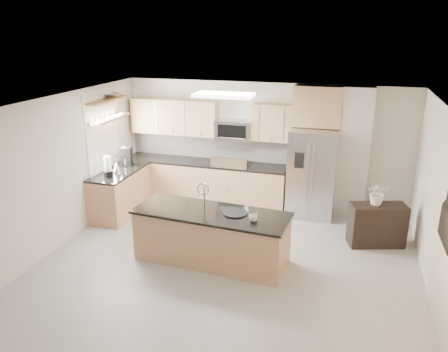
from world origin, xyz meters
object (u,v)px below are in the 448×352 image
(range, at_px, (232,184))
(blender, at_px, (108,168))
(platter, at_px, (235,213))
(flower_vase, at_px, (379,187))
(coffee_maker, at_px, (127,157))
(cup, at_px, (253,218))
(television, at_px, (444,228))
(microwave, at_px, (234,130))
(bowl, at_px, (112,95))
(kettle, at_px, (117,167))
(island, at_px, (211,236))
(refrigerator, at_px, (312,173))
(credenza, at_px, (377,225))

(range, bearing_deg, blender, -144.97)
(platter, bearing_deg, flower_vase, 31.19)
(coffee_maker, bearing_deg, cup, -30.94)
(range, height_order, television, television)
(microwave, height_order, blender, microwave)
(coffee_maker, xyz_separation_m, bowl, (-0.16, -0.11, 1.29))
(coffee_maker, distance_m, flower_vase, 4.98)
(kettle, distance_m, television, 5.86)
(platter, bearing_deg, television, -15.32)
(island, relative_size, bowl, 6.14)
(range, bearing_deg, television, -41.64)
(refrigerator, height_order, flower_vase, refrigerator)
(coffee_maker, xyz_separation_m, television, (5.61, -2.45, 0.25))
(range, height_order, refrigerator, refrigerator)
(island, relative_size, kettle, 9.39)
(range, relative_size, island, 0.45)
(microwave, distance_m, flower_vase, 3.15)
(cup, distance_m, bowl, 4.01)
(island, xyz_separation_m, coffee_maker, (-2.40, 1.72, 0.67))
(coffee_maker, relative_size, television, 0.35)
(bowl, bearing_deg, kettle, -62.79)
(refrigerator, relative_size, kettle, 6.54)
(cup, bearing_deg, island, 168.20)
(refrigerator, relative_size, cup, 13.72)
(microwave, bearing_deg, platter, -74.38)
(island, bearing_deg, blender, 162.87)
(range, height_order, blender, blender)
(range, distance_m, cup, 2.78)
(microwave, xyz_separation_m, cup, (1.03, -2.67, -0.71))
(microwave, bearing_deg, coffee_maker, -159.26)
(flower_vase, distance_m, television, 2.21)
(refrigerator, xyz_separation_m, platter, (-0.97, -2.30, -0.02))
(bowl, bearing_deg, refrigerator, 10.58)
(platter, height_order, coffee_maker, coffee_maker)
(range, xyz_separation_m, refrigerator, (1.66, -0.05, 0.42))
(range, height_order, bowl, bowl)
(range, xyz_separation_m, island, (0.31, -2.39, -0.04))
(platter, relative_size, coffee_maker, 1.04)
(coffee_maker, height_order, television, television)
(flower_vase, bearing_deg, microwave, 158.12)
(refrigerator, relative_size, credenza, 1.89)
(island, bearing_deg, flower_vase, 32.31)
(credenza, distance_m, bowl, 5.55)
(refrigerator, xyz_separation_m, television, (1.85, -3.07, 0.46))
(platter, bearing_deg, island, -173.65)
(blender, bearing_deg, bowl, 104.47)
(refrigerator, relative_size, bowl, 4.28)
(blender, bearing_deg, range, 35.03)
(microwave, height_order, flower_vase, microwave)
(platter, distance_m, blender, 2.92)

